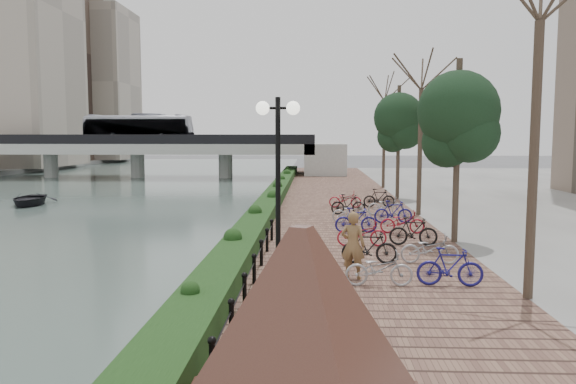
# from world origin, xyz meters

# --- Properties ---
(ground) EXTENTS (220.00, 220.00, 0.00)m
(ground) POSITION_xyz_m (0.00, 0.00, 0.00)
(ground) COLOR #59595B
(ground) RESTS_ON ground
(river_water) EXTENTS (30.00, 130.00, 0.02)m
(river_water) POSITION_xyz_m (-15.00, 25.00, 0.01)
(river_water) COLOR #43544D
(river_water) RESTS_ON ground
(promenade) EXTENTS (8.00, 75.00, 0.50)m
(promenade) POSITION_xyz_m (4.00, 17.50, 0.25)
(promenade) COLOR brown
(promenade) RESTS_ON ground
(hedge) EXTENTS (1.10, 56.00, 0.60)m
(hedge) POSITION_xyz_m (0.60, 20.00, 0.80)
(hedge) COLOR #183413
(hedge) RESTS_ON promenade
(chain_fence) EXTENTS (0.10, 14.10, 0.70)m
(chain_fence) POSITION_xyz_m (1.40, 2.00, 0.85)
(chain_fence) COLOR black
(chain_fence) RESTS_ON promenade
(granite_monument) EXTENTS (4.93, 4.93, 2.78)m
(granite_monument) POSITION_xyz_m (2.80, -4.79, 1.91)
(granite_monument) COLOR #3F1E1B
(granite_monument) RESTS_ON promenade
(lamppost) EXTENTS (1.02, 0.32, 4.70)m
(lamppost) POSITION_xyz_m (2.10, 1.76, 3.90)
(lamppost) COLOR black
(lamppost) RESTS_ON promenade
(motorcycle) EXTENTS (1.03, 1.76, 1.05)m
(motorcycle) POSITION_xyz_m (3.12, -1.25, 1.03)
(motorcycle) COLOR black
(motorcycle) RESTS_ON promenade
(pedestrian) EXTENTS (0.77, 0.62, 1.82)m
(pedestrian) POSITION_xyz_m (3.99, 3.65, 1.41)
(pedestrian) COLOR brown
(pedestrian) RESTS_ON promenade
(bicycle_parking) EXTENTS (2.40, 17.32, 1.00)m
(bicycle_parking) POSITION_xyz_m (5.49, 10.72, 0.97)
(bicycle_parking) COLOR #9F9FA4
(bicycle_parking) RESTS_ON promenade
(street_trees) EXTENTS (3.20, 37.12, 6.80)m
(street_trees) POSITION_xyz_m (8.00, 12.68, 3.69)
(street_trees) COLOR #3B2D23
(street_trees) RESTS_ON promenade
(bridge) EXTENTS (36.00, 10.77, 6.50)m
(bridge) POSITION_xyz_m (-14.95, 45.00, 3.37)
(bridge) COLOR #A2A39D
(bridge) RESTS_ON ground
(boat) EXTENTS (3.32, 4.19, 0.78)m
(boat) POSITION_xyz_m (-14.65, 22.41, 0.41)
(boat) COLOR black
(boat) RESTS_ON river_water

